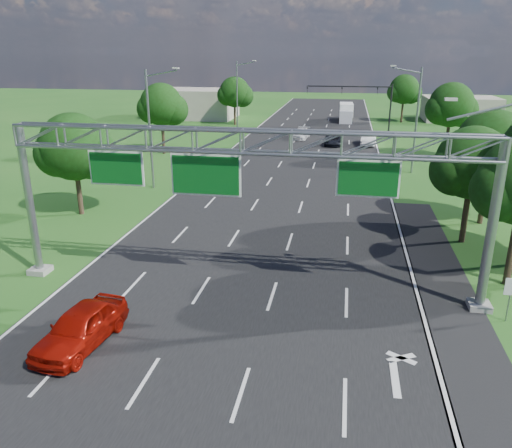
% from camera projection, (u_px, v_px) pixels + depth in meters
% --- Properties ---
extents(ground, '(220.00, 220.00, 0.00)m').
position_uv_depth(ground, '(283.00, 194.00, 41.97)').
color(ground, '#1E5419').
rests_on(ground, ground).
extents(road, '(18.00, 180.00, 0.02)m').
position_uv_depth(road, '(283.00, 194.00, 41.97)').
color(road, black).
rests_on(road, ground).
extents(road_flare, '(3.00, 30.00, 0.02)m').
position_uv_depth(road_flare, '(442.00, 287.00, 25.39)').
color(road_flare, black).
rests_on(road_flare, ground).
extents(sign_gantry, '(23.50, 1.00, 9.56)m').
position_uv_depth(sign_gantry, '(244.00, 154.00, 22.92)').
color(sign_gantry, gray).
rests_on(sign_gantry, ground).
extents(regulatory_sign, '(0.60, 0.08, 2.10)m').
position_uv_depth(regulatory_sign, '(511.00, 291.00, 21.72)').
color(regulatory_sign, gray).
rests_on(regulatory_sign, ground).
extents(traffic_signal, '(12.21, 0.24, 7.00)m').
position_uv_depth(traffic_signal, '(366.00, 97.00, 71.57)').
color(traffic_signal, black).
rests_on(traffic_signal, ground).
extents(streetlight_l_near, '(2.97, 0.22, 10.16)m').
position_uv_depth(streetlight_l_near, '(151.00, 124.00, 42.03)').
color(streetlight_l_near, gray).
rests_on(streetlight_l_near, ground).
extents(streetlight_l_far, '(2.97, 0.22, 10.16)m').
position_uv_depth(streetlight_l_far, '(238.00, 92.00, 74.58)').
color(streetlight_l_far, gray).
rests_on(streetlight_l_far, ground).
extents(streetlight_r_mid, '(2.97, 0.22, 10.16)m').
position_uv_depth(streetlight_r_mid, '(415.00, 116.00, 47.55)').
color(streetlight_r_mid, gray).
rests_on(streetlight_r_mid, ground).
extents(tree_verge_la, '(5.76, 4.80, 7.40)m').
position_uv_depth(tree_verge_la, '(75.00, 150.00, 35.33)').
color(tree_verge_la, '#2D2116').
rests_on(tree_verge_la, ground).
extents(tree_verge_lb, '(5.76, 4.80, 8.06)m').
position_uv_depth(tree_verge_lb, '(162.00, 107.00, 56.84)').
color(tree_verge_lb, '#2D2116').
rests_on(tree_verge_lb, ground).
extents(tree_verge_lc, '(5.76, 4.80, 7.62)m').
position_uv_depth(tree_verge_lc, '(235.00, 94.00, 79.73)').
color(tree_verge_lc, '#2D2116').
rests_on(tree_verge_lc, ground).
extents(tree_verge_rd, '(5.76, 4.80, 8.28)m').
position_uv_depth(tree_verge_rd, '(452.00, 107.00, 54.21)').
color(tree_verge_rd, '#2D2116').
rests_on(tree_verge_rd, ground).
extents(tree_verge_re, '(5.76, 4.80, 7.84)m').
position_uv_depth(tree_verge_re, '(404.00, 91.00, 82.59)').
color(tree_verge_re, '#2D2116').
rests_on(tree_verge_re, ground).
extents(building_left, '(14.00, 10.00, 5.00)m').
position_uv_depth(building_left, '(195.00, 104.00, 89.46)').
color(building_left, '#A39B89').
rests_on(building_left, ground).
extents(building_right, '(12.00, 9.00, 4.00)m').
position_uv_depth(building_right, '(460.00, 109.00, 85.66)').
color(building_right, '#A39B89').
rests_on(building_right, ground).
extents(red_coupe, '(2.51, 5.01, 1.64)m').
position_uv_depth(red_coupe, '(81.00, 327.00, 20.17)').
color(red_coupe, '#A11107').
rests_on(red_coupe, ground).
extents(car_queue_a, '(2.41, 4.94, 1.38)m').
position_uv_depth(car_queue_a, '(301.00, 134.00, 68.36)').
color(car_queue_a, silver).
rests_on(car_queue_a, ground).
extents(car_queue_b, '(2.12, 4.50, 1.24)m').
position_uv_depth(car_queue_b, '(333.00, 140.00, 63.55)').
color(car_queue_b, black).
rests_on(car_queue_b, ground).
extents(car_queue_d, '(2.13, 5.11, 1.64)m').
position_uv_depth(car_queue_d, '(369.00, 138.00, 63.78)').
color(car_queue_d, white).
rests_on(car_queue_d, ground).
extents(box_truck, '(2.40, 7.75, 2.91)m').
position_uv_depth(box_truck, '(346.00, 113.00, 85.37)').
color(box_truck, white).
rests_on(box_truck, ground).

